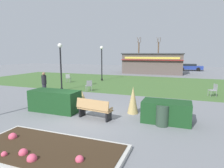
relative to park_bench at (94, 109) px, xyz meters
The scene contains 21 objects.
ground_plane 0.70m from the park_bench, behind, with size 80.00×80.00×0.00m, color slate.
lawn_patch 11.50m from the park_bench, 92.54° to the left, with size 36.00×12.00×0.01m, color #446B33.
flower_bed 3.35m from the park_bench, 90.26° to the right, with size 4.73×2.32×0.33m.
park_bench is the anchor object (origin of this frame).
hedge_left 2.50m from the park_bench, behind, with size 2.61×1.10×1.11m, color #19421E.
hedge_right 3.24m from the park_bench, 13.22° to the left, with size 2.08×1.10×0.94m, color #19421E.
ornamental_grass_behind_left 2.08m from the park_bench, 44.77° to the left, with size 0.55×0.55×1.38m, color tan.
ornamental_grass_behind_right 2.14m from the park_bench, 134.23° to the left, with size 0.79×0.79×0.97m, color tan.
lamppost_mid 7.95m from the park_bench, 135.69° to the left, with size 0.36×0.36×3.81m.
lamppost_far 12.95m from the park_bench, 111.66° to the left, with size 0.36×0.36×3.81m.
trash_bin 3.05m from the park_bench, ahead, with size 0.52×0.52×0.88m, color #2D4233.
food_kiosk 22.01m from the park_bench, 91.45° to the left, with size 8.95×4.58×3.05m.
cafe_chair_west 9.24m from the park_bench, 50.63° to the left, with size 0.57×0.57×0.89m.
cafe_chair_east 6.65m from the park_bench, 119.12° to the left, with size 0.62×0.62×0.89m.
cafe_chair_center 11.86m from the park_bench, 128.68° to the left, with size 0.53×0.53×0.89m.
person_strolling 6.43m from the park_bench, 149.18° to the left, with size 0.34×0.34×1.69m.
parked_car_west_slot 29.37m from the park_bench, 100.09° to the left, with size 4.29×2.22×1.20m.
parked_car_center_slot 28.92m from the park_bench, 89.91° to the left, with size 4.27×2.18×1.20m.
parked_car_east_slot 29.33m from the park_bench, 80.36° to the left, with size 4.20×2.06×1.20m.
tree_left_bg 33.54m from the park_bench, 99.02° to the left, with size 0.91×0.96×6.39m.
tree_right_bg 36.36m from the park_bench, 92.45° to the left, with size 0.91×0.96×6.50m.
Camera 1 is at (4.25, -7.79, 3.01)m, focal length 30.75 mm.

